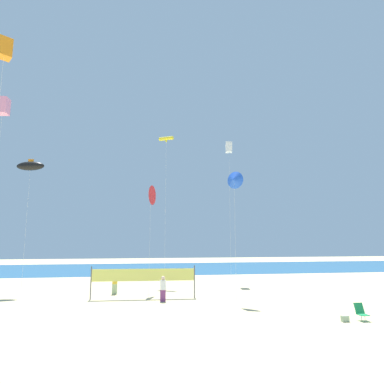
# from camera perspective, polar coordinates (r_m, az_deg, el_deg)

# --- Properties ---
(ground_plane) EXTENTS (120.00, 120.00, 0.00)m
(ground_plane) POSITION_cam_1_polar(r_m,az_deg,el_deg) (15.53, -1.18, -24.98)
(ground_plane) COLOR #D1BC89
(ocean_band) EXTENTS (120.00, 20.00, 0.01)m
(ocean_band) POSITION_cam_1_polar(r_m,az_deg,el_deg) (49.58, -6.23, -13.49)
(ocean_band) COLOR #28608C
(ocean_band) RESTS_ON ground
(beachgoer_white_shirt) EXTENTS (0.40, 0.40, 1.77)m
(beachgoer_white_shirt) POSITION_cam_1_polar(r_m,az_deg,el_deg) (23.80, -5.25, -16.80)
(beachgoer_white_shirt) COLOR #7A3872
(beachgoer_white_shirt) RESTS_ON ground
(beachgoer_sage_shirt) EXTENTS (0.37, 0.37, 1.63)m
(beachgoer_sage_shirt) POSITION_cam_1_polar(r_m,az_deg,el_deg) (30.45, -13.64, -14.89)
(beachgoer_sage_shirt) COLOR #EA7260
(beachgoer_sage_shirt) RESTS_ON ground
(beachgoer_mustard_shirt) EXTENTS (0.41, 0.41, 1.78)m
(beachgoer_mustard_shirt) POSITION_cam_1_polar(r_m,az_deg,el_deg) (27.43, -13.73, -15.47)
(beachgoer_mustard_shirt) COLOR #99B28C
(beachgoer_mustard_shirt) RESTS_ON ground
(folding_beach_chair) EXTENTS (0.52, 0.65, 0.89)m
(folding_beach_chair) POSITION_cam_1_polar(r_m,az_deg,el_deg) (20.81, 28.14, -18.44)
(folding_beach_chair) COLOR #1E8C4C
(folding_beach_chair) RESTS_ON ground
(volleyball_net) EXTENTS (7.79, 0.35, 2.40)m
(volleyball_net) POSITION_cam_1_polar(r_m,az_deg,el_deg) (24.94, -8.70, -14.76)
(volleyball_net) COLOR #4C4C51
(volleyball_net) RESTS_ON ground
(beach_handbag) EXTENTS (0.39, 0.20, 0.32)m
(beach_handbag) POSITION_cam_1_polar(r_m,az_deg,el_deg) (20.13, 25.85, -19.86)
(beach_handbag) COLOR #99B28C
(beach_handbag) RESTS_ON ground
(kite_black_inflatable) EXTENTS (2.37, 0.88, 11.48)m
(kite_black_inflatable) POSITION_cam_1_polar(r_m,az_deg,el_deg) (31.75, -27.08, 4.18)
(kite_black_inflatable) COLOR silver
(kite_black_inflatable) RESTS_ON ground
(kite_red_delta) EXTENTS (0.96, 1.71, 9.06)m
(kite_red_delta) POSITION_cam_1_polar(r_m,az_deg,el_deg) (27.92, -7.47, -0.60)
(kite_red_delta) COLOR silver
(kite_red_delta) RESTS_ON ground
(kite_white_box) EXTENTS (0.83, 0.83, 15.10)m
(kite_white_box) POSITION_cam_1_polar(r_m,az_deg,el_deg) (35.88, 6.64, 7.95)
(kite_white_box) COLOR silver
(kite_white_box) RESTS_ON ground
(kite_orange_box) EXTENTS (0.96, 0.96, 15.40)m
(kite_orange_box) POSITION_cam_1_polar(r_m,az_deg,el_deg) (21.83, -30.71, 21.28)
(kite_orange_box) COLOR silver
(kite_orange_box) RESTS_ON ground
(kite_pink_box) EXTENTS (0.75, 0.75, 14.26)m
(kite_pink_box) POSITION_cam_1_polar(r_m,az_deg,el_deg) (26.60, -30.93, 13.11)
(kite_pink_box) COLOR silver
(kite_pink_box) RESTS_ON ground
(kite_yellow_tube) EXTENTS (1.61, 1.08, 15.46)m
(kite_yellow_tube) POSITION_cam_1_polar(r_m,az_deg,el_deg) (35.10, -4.67, 9.46)
(kite_yellow_tube) COLOR silver
(kite_yellow_tube) RESTS_ON ground
(kite_blue_delta) EXTENTS (1.27, 1.20, 9.53)m
(kite_blue_delta) POSITION_cam_1_polar(r_m,az_deg,el_deg) (24.25, 7.58, 2.18)
(kite_blue_delta) COLOR silver
(kite_blue_delta) RESTS_ON ground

